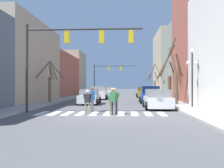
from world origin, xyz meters
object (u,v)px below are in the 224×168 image
object	(u,v)px
pedestrian_crossing_street	(92,97)
pedestrian_near_right_corner	(88,100)
car_parked_left_near	(150,95)
pedestrian_waiting_at_curb	(112,99)
street_tree_left_near	(170,79)
car_parked_right_near	(157,99)
street_tree_left_far	(50,82)
street_tree_right_mid	(174,79)
street_lamp_right_corner	(192,66)
car_parked_right_far	(89,97)
traffic_signal_near	(70,46)
pedestrian_on_left_sidewalk	(114,99)
car_at_intersection	(99,93)
traffic_signal_far	(107,72)
car_parked_left_far	(107,92)
street_tree_right_near	(154,83)
car_driving_toward_lane	(143,92)

from	to	relation	value
pedestrian_crossing_street	pedestrian_near_right_corner	distance (m)	1.41
car_parked_left_near	pedestrian_waiting_at_curb	bearing A→B (deg)	163.08
pedestrian_near_right_corner	street_tree_left_near	distance (m)	14.31
car_parked_right_near	street_tree_left_far	world-z (taller)	street_tree_left_far
car_parked_left_near	street_tree_right_mid	size ratio (longest dim) A/B	0.71
street_lamp_right_corner	car_parked_right_far	distance (m)	10.46
traffic_signal_near	street_tree_left_far	world-z (taller)	traffic_signal_near
pedestrian_waiting_at_curb	street_tree_left_near	distance (m)	13.78
pedestrian_on_left_sidewalk	pedestrian_near_right_corner	size ratio (longest dim) A/B	1.08
street_lamp_right_corner	pedestrian_waiting_at_curb	size ratio (longest dim) A/B	2.74
car_at_intersection	car_parked_left_near	bearing A→B (deg)	40.06
traffic_signal_far	pedestrian_waiting_at_curb	size ratio (longest dim) A/B	5.23
street_tree_left_near	car_at_intersection	bearing A→B (deg)	143.86
car_parked_left_near	car_parked_left_far	world-z (taller)	car_parked_left_near
car_parked_right_far	pedestrian_waiting_at_curb	distance (m)	9.66
car_parked_left_near	car_parked_left_far	bearing A→B (deg)	18.88
car_parked_right_far	street_tree_left_near	world-z (taller)	street_tree_left_near
street_tree_right_near	street_tree_left_near	size ratio (longest dim) A/B	0.87
street_lamp_right_corner	street_tree_left_far	distance (m)	14.15
car_parked_right_near	street_tree_left_near	world-z (taller)	street_tree_left_near
car_driving_toward_lane	pedestrian_on_left_sidewalk	xyz separation A→B (m)	(-3.42, -24.68, 0.26)
car_parked_left_far	street_tree_left_far	bearing A→B (deg)	-14.03
car_parked_right_far	pedestrian_near_right_corner	world-z (taller)	pedestrian_near_right_corner
street_lamp_right_corner	car_at_intersection	world-z (taller)	street_lamp_right_corner
pedestrian_waiting_at_curb	street_tree_right_near	bearing A→B (deg)	-105.81
car_parked_right_near	street_tree_right_near	size ratio (longest dim) A/B	0.95
car_parked_right_near	car_parked_left_far	bearing A→B (deg)	13.76
pedestrian_crossing_street	street_tree_left_near	xyz separation A→B (m)	(7.27, 10.74, 1.49)
traffic_signal_far	car_driving_toward_lane	size ratio (longest dim) A/B	1.89
pedestrian_crossing_street	car_driving_toward_lane	bearing A→B (deg)	-34.54
car_parked_left_near	pedestrian_near_right_corner	bearing A→B (deg)	155.22
street_tree_right_near	street_tree_left_far	size ratio (longest dim) A/B	1.22
car_parked_left_far	pedestrian_on_left_sidewalk	bearing A→B (deg)	5.02
traffic_signal_near	street_tree_right_near	bearing A→B (deg)	70.14
car_parked_left_far	pedestrian_crossing_street	size ratio (longest dim) A/B	2.32
pedestrian_near_right_corner	street_tree_left_far	distance (m)	10.89
car_parked_left_near	car_parked_right_near	xyz separation A→B (m)	(-0.01, -6.66, -0.09)
traffic_signal_far	street_tree_right_near	bearing A→B (deg)	-62.13
traffic_signal_far	street_tree_left_far	distance (m)	30.81
car_parked_left_far	pedestrian_crossing_street	world-z (taller)	pedestrian_crossing_street
car_parked_right_far	street_tree_left_far	distance (m)	4.44
car_parked_right_near	street_tree_left_far	bearing A→B (deg)	63.90
pedestrian_waiting_at_curb	street_tree_left_near	xyz separation A→B (m)	(5.76, 12.43, 1.53)
pedestrian_on_left_sidewalk	car_parked_left_far	bearing A→B (deg)	74.46
street_lamp_right_corner	pedestrian_crossing_street	world-z (taller)	street_lamp_right_corner
traffic_signal_far	street_lamp_right_corner	world-z (taller)	traffic_signal_far
traffic_signal_near	street_tree_left_near	xyz separation A→B (m)	(8.72, 11.33, -2.08)
pedestrian_crossing_street	street_tree_right_mid	size ratio (longest dim) A/B	0.29
pedestrian_crossing_street	street_tree_right_near	bearing A→B (deg)	-39.30
car_parked_left_near	street_tree_right_near	distance (m)	12.85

